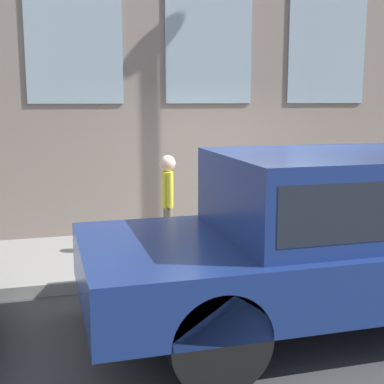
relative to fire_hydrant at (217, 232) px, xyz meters
The scene contains 5 objects.
ground_plane 0.81m from the fire_hydrant, 136.48° to the right, with size 80.00×80.00×0.00m, color #38383A.
sidewalk 0.90m from the fire_hydrant, 32.93° to the right, with size 2.23×60.00×0.15m.
fire_hydrant is the anchor object (origin of this frame).
person 0.84m from the fire_hydrant, 55.57° to the left, with size 0.33×0.22×1.38m.
parked_car_navy_near 2.14m from the fire_hydrant, 160.86° to the right, with size 2.10×5.23×1.76m.
Camera 1 is at (-6.16, 2.62, 2.28)m, focal length 50.00 mm.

